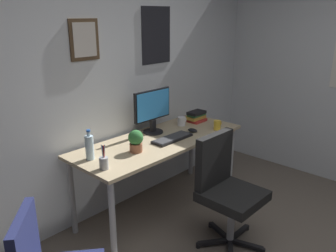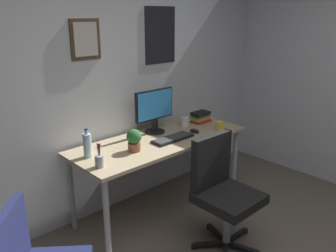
{
  "view_description": "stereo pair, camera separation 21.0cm",
  "coord_description": "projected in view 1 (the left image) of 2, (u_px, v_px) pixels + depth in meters",
  "views": [
    {
      "loc": [
        -1.91,
        -0.41,
        1.88
      ],
      "look_at": [
        0.29,
        1.63,
        0.9
      ],
      "focal_mm": 36.74,
      "sensor_mm": 36.0,
      "label": 1
    },
    {
      "loc": [
        -1.76,
        -0.56,
        1.88
      ],
      "look_at": [
        0.29,
        1.63,
        0.9
      ],
      "focal_mm": 36.74,
      "sensor_mm": 36.0,
      "label": 2
    }
  ],
  "objects": [
    {
      "name": "wall_back",
      "position": [
        106.0,
        79.0,
        3.16
      ],
      "size": [
        4.4,
        0.1,
        2.6
      ],
      "color": "silver",
      "rests_on": "ground_plane"
    },
    {
      "name": "desk",
      "position": [
        160.0,
        146.0,
        3.28
      ],
      "size": [
        1.76,
        0.68,
        0.75
      ],
      "color": "tan",
      "rests_on": "ground_plane"
    },
    {
      "name": "office_chair",
      "position": [
        225.0,
        185.0,
        2.83
      ],
      "size": [
        0.55,
        0.57,
        0.95
      ],
      "color": "black",
      "rests_on": "ground_plane"
    },
    {
      "name": "monitor",
      "position": [
        152.0,
        109.0,
        3.36
      ],
      "size": [
        0.46,
        0.2,
        0.43
      ],
      "color": "black",
      "rests_on": "desk"
    },
    {
      "name": "keyboard",
      "position": [
        172.0,
        138.0,
        3.24
      ],
      "size": [
        0.43,
        0.15,
        0.03
      ],
      "color": "black",
      "rests_on": "desk"
    },
    {
      "name": "computer_mouse",
      "position": [
        193.0,
        130.0,
        3.44
      ],
      "size": [
        0.06,
        0.11,
        0.04
      ],
      "color": "black",
      "rests_on": "desk"
    },
    {
      "name": "water_bottle",
      "position": [
        89.0,
        147.0,
        2.77
      ],
      "size": [
        0.07,
        0.07,
        0.25
      ],
      "color": "silver",
      "rests_on": "desk"
    },
    {
      "name": "coffee_mug_near",
      "position": [
        217.0,
        125.0,
        3.51
      ],
      "size": [
        0.11,
        0.07,
        0.1
      ],
      "color": "yellow",
      "rests_on": "desk"
    },
    {
      "name": "coffee_mug_far",
      "position": [
        182.0,
        121.0,
        3.64
      ],
      "size": [
        0.12,
        0.09,
        0.09
      ],
      "color": "white",
      "rests_on": "desk"
    },
    {
      "name": "potted_plant",
      "position": [
        136.0,
        140.0,
        2.92
      ],
      "size": [
        0.13,
        0.13,
        0.2
      ],
      "color": "brown",
      "rests_on": "desk"
    },
    {
      "name": "pen_cup",
      "position": [
        104.0,
        162.0,
        2.61
      ],
      "size": [
        0.07,
        0.07,
        0.2
      ],
      "color": "#9EA0A5",
      "rests_on": "desk"
    },
    {
      "name": "book_stack_left",
      "position": [
        196.0,
        116.0,
        3.77
      ],
      "size": [
        0.22,
        0.16,
        0.12
      ],
      "color": "#B22D28",
      "rests_on": "desk"
    }
  ]
}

